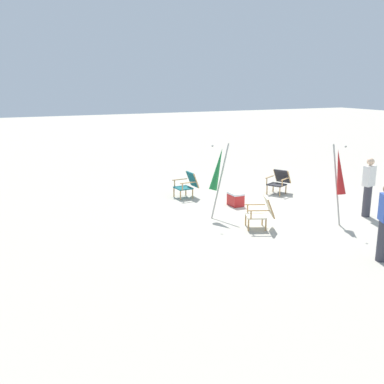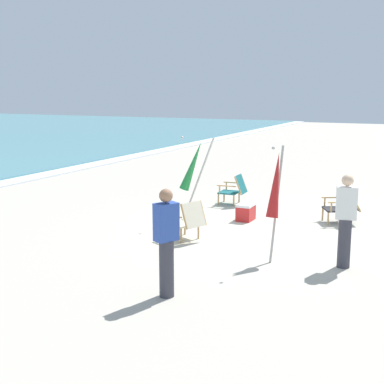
{
  "view_description": "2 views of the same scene",
  "coord_description": "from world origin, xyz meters",
  "px_view_note": "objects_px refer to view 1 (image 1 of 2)",
  "views": [
    {
      "loc": [
        -10.54,
        7.47,
        3.61
      ],
      "look_at": [
        0.82,
        2.16,
        0.52
      ],
      "focal_mm": 42.0,
      "sensor_mm": 36.0,
      "label": 1
    },
    {
      "loc": [
        -10.95,
        -3.34,
        3.02
      ],
      "look_at": [
        0.5,
        2.13,
        0.59
      ],
      "focal_mm": 50.0,
      "sensor_mm": 36.0,
      "label": 2
    }
  ],
  "objects_px": {
    "cooler_box": "(236,199)",
    "beach_chair_back_left": "(279,181)",
    "beach_chair_far_center": "(187,184)",
    "umbrella_furled_red": "(339,173)",
    "beach_chair_front_right": "(262,212)",
    "umbrella_furled_green": "(218,170)",
    "person_near_chairs": "(368,187)"
  },
  "relations": [
    {
      "from": "cooler_box",
      "to": "beach_chair_back_left",
      "type": "bearing_deg",
      "value": -70.83
    },
    {
      "from": "beach_chair_far_center",
      "to": "umbrella_furled_red",
      "type": "distance_m",
      "value": 4.88
    },
    {
      "from": "beach_chair_far_center",
      "to": "cooler_box",
      "type": "relative_size",
      "value": 1.66
    },
    {
      "from": "beach_chair_far_center",
      "to": "cooler_box",
      "type": "bearing_deg",
      "value": -150.14
    },
    {
      "from": "beach_chair_front_right",
      "to": "umbrella_furled_red",
      "type": "bearing_deg",
      "value": -104.5
    },
    {
      "from": "beach_chair_back_left",
      "to": "umbrella_furled_green",
      "type": "relative_size",
      "value": 0.47
    },
    {
      "from": "beach_chair_back_left",
      "to": "beach_chair_front_right",
      "type": "height_order",
      "value": "beach_chair_front_right"
    },
    {
      "from": "umbrella_furled_green",
      "to": "beach_chair_back_left",
      "type": "bearing_deg",
      "value": -64.65
    },
    {
      "from": "beach_chair_back_left",
      "to": "person_near_chairs",
      "type": "distance_m",
      "value": 3.29
    },
    {
      "from": "beach_chair_back_left",
      "to": "umbrella_furled_red",
      "type": "relative_size",
      "value": 0.45
    },
    {
      "from": "cooler_box",
      "to": "umbrella_furled_green",
      "type": "bearing_deg",
      "value": 126.17
    },
    {
      "from": "umbrella_furled_green",
      "to": "cooler_box",
      "type": "distance_m",
      "value": 1.69
    },
    {
      "from": "beach_chair_far_center",
      "to": "umbrella_furled_red",
      "type": "bearing_deg",
      "value": -150.4
    },
    {
      "from": "beach_chair_far_center",
      "to": "person_near_chairs",
      "type": "distance_m",
      "value": 5.39
    },
    {
      "from": "beach_chair_front_right",
      "to": "umbrella_furled_red",
      "type": "xyz_separation_m",
      "value": [
        -0.51,
        -1.97,
        0.93
      ]
    },
    {
      "from": "umbrella_furled_green",
      "to": "person_near_chairs",
      "type": "xyz_separation_m",
      "value": [
        -1.73,
        -3.71,
        -0.47
      ]
    },
    {
      "from": "beach_chair_far_center",
      "to": "umbrella_furled_red",
      "type": "relative_size",
      "value": 0.39
    },
    {
      "from": "umbrella_furled_red",
      "to": "beach_chair_far_center",
      "type": "bearing_deg",
      "value": 29.6
    },
    {
      "from": "umbrella_furled_red",
      "to": "person_near_chairs",
      "type": "bearing_deg",
      "value": -83.06
    },
    {
      "from": "umbrella_furled_green",
      "to": "cooler_box",
      "type": "relative_size",
      "value": 4.11
    },
    {
      "from": "person_near_chairs",
      "to": "cooler_box",
      "type": "distance_m",
      "value": 3.71
    },
    {
      "from": "umbrella_furled_green",
      "to": "beach_chair_far_center",
      "type": "bearing_deg",
      "value": -3.55
    },
    {
      "from": "umbrella_furled_green",
      "to": "cooler_box",
      "type": "bearing_deg",
      "value": -53.83
    },
    {
      "from": "person_near_chairs",
      "to": "umbrella_furled_green",
      "type": "bearing_deg",
      "value": 64.99
    },
    {
      "from": "umbrella_furled_red",
      "to": "cooler_box",
      "type": "bearing_deg",
      "value": 29.45
    },
    {
      "from": "beach_chair_back_left",
      "to": "beach_chair_front_right",
      "type": "xyz_separation_m",
      "value": [
        -2.85,
        2.58,
        0.01
      ]
    },
    {
      "from": "beach_chair_back_left",
      "to": "person_near_chairs",
      "type": "bearing_deg",
      "value": -169.45
    },
    {
      "from": "beach_chair_far_center",
      "to": "umbrella_furled_red",
      "type": "height_order",
      "value": "umbrella_furled_red"
    },
    {
      "from": "person_near_chairs",
      "to": "umbrella_furled_red",
      "type": "bearing_deg",
      "value": 96.94
    },
    {
      "from": "beach_chair_front_right",
      "to": "umbrella_furled_green",
      "type": "height_order",
      "value": "umbrella_furled_green"
    },
    {
      "from": "umbrella_furled_red",
      "to": "person_near_chairs",
      "type": "distance_m",
      "value": 1.32
    },
    {
      "from": "umbrella_furled_green",
      "to": "cooler_box",
      "type": "xyz_separation_m",
      "value": [
        0.75,
        -1.02,
        -1.11
      ]
    }
  ]
}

